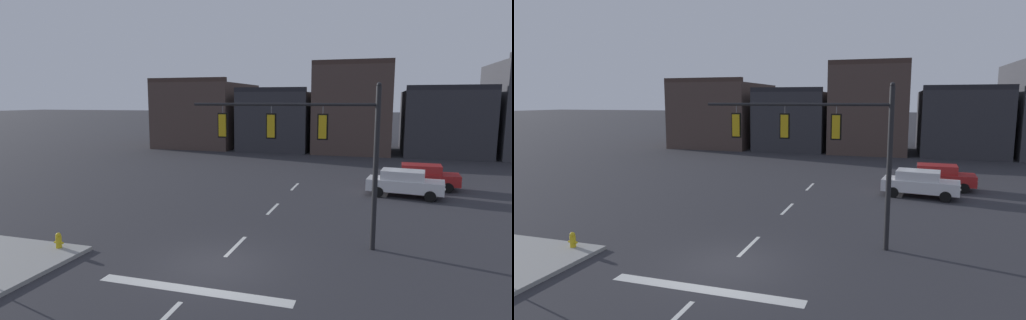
# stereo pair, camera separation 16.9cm
# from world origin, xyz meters

# --- Properties ---
(ground_plane) EXTENTS (400.00, 400.00, 0.00)m
(ground_plane) POSITION_xyz_m (0.00, 0.00, 0.00)
(ground_plane) COLOR #2B2B30
(stop_bar_paint) EXTENTS (6.40, 0.50, 0.01)m
(stop_bar_paint) POSITION_xyz_m (0.00, -2.00, 0.00)
(stop_bar_paint) COLOR silver
(stop_bar_paint) RESTS_ON ground
(lane_centreline) EXTENTS (0.16, 26.40, 0.01)m
(lane_centreline) POSITION_xyz_m (0.00, 2.00, 0.00)
(lane_centreline) COLOR silver
(lane_centreline) RESTS_ON ground
(signal_mast_near_side) EXTENTS (7.44, 0.55, 6.47)m
(signal_mast_near_side) POSITION_xyz_m (2.82, 3.12, 4.32)
(signal_mast_near_side) COLOR black
(signal_mast_near_side) RESTS_ON ground
(car_lot_nearside) EXTENTS (4.61, 2.35, 1.61)m
(car_lot_nearside) POSITION_xyz_m (6.92, 13.11, 0.86)
(car_lot_nearside) COLOR silver
(car_lot_nearside) RESTS_ON ground
(car_lot_middle) EXTENTS (4.52, 2.07, 1.61)m
(car_lot_middle) POSITION_xyz_m (8.21, 15.84, 0.86)
(car_lot_middle) COLOR #A81E1E
(car_lot_middle) RESTS_ON ground
(fire_hydrant) EXTENTS (0.40, 0.30, 0.75)m
(fire_hydrant) POSITION_xyz_m (-6.38, -0.49, 0.33)
(fire_hydrant) COLOR gold
(fire_hydrant) RESTS_ON ground
(building_row) EXTENTS (44.87, 13.44, 10.18)m
(building_row) POSITION_xyz_m (1.62, 36.23, 4.12)
(building_row) COLOR #473833
(building_row) RESTS_ON ground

